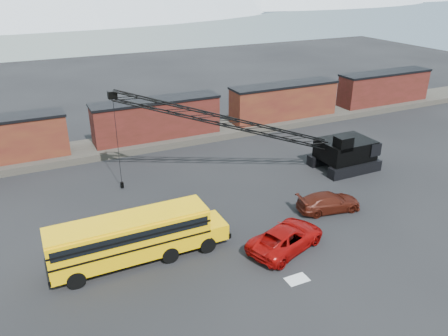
% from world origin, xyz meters
% --- Properties ---
extents(ground, '(160.00, 160.00, 0.00)m').
position_xyz_m(ground, '(0.00, 0.00, 0.00)').
color(ground, black).
rests_on(ground, ground).
extents(gravel_berm, '(120.00, 5.00, 0.70)m').
position_xyz_m(gravel_berm, '(0.00, 22.00, 0.35)').
color(gravel_berm, '#4B453E').
rests_on(gravel_berm, ground).
extents(boxcar_mid, '(13.70, 3.10, 4.17)m').
position_xyz_m(boxcar_mid, '(0.00, 22.00, 2.76)').
color(boxcar_mid, '#521A17').
rests_on(boxcar_mid, gravel_berm).
extents(boxcar_east_near, '(13.70, 3.10, 4.17)m').
position_xyz_m(boxcar_east_near, '(16.00, 22.00, 2.76)').
color(boxcar_east_near, '#491715').
rests_on(boxcar_east_near, gravel_berm).
extents(boxcar_east_far, '(13.70, 3.10, 4.17)m').
position_xyz_m(boxcar_east_far, '(32.00, 22.00, 2.76)').
color(boxcar_east_far, '#521A17').
rests_on(boxcar_east_far, gravel_berm).
extents(snow_patch, '(1.40, 0.90, 0.02)m').
position_xyz_m(snow_patch, '(0.50, -4.00, 0.01)').
color(snow_patch, silver).
rests_on(snow_patch, ground).
extents(school_bus, '(11.65, 2.65, 3.19)m').
position_xyz_m(school_bus, '(-7.72, 2.12, 1.79)').
color(school_bus, '#F9B705').
rests_on(school_bus, ground).
extents(red_pickup, '(6.49, 4.54, 1.64)m').
position_xyz_m(red_pickup, '(1.69, -0.89, 0.82)').
color(red_pickup, '#940807').
rests_on(red_pickup, ground).
extents(maroon_suv, '(5.31, 2.87, 1.46)m').
position_xyz_m(maroon_suv, '(7.47, 2.02, 0.73)').
color(maroon_suv, '#41140B').
rests_on(maroon_suv, ground).
extents(crawler_crane, '(23.33, 7.28, 8.74)m').
position_xyz_m(crawler_crane, '(3.53, 10.33, 5.16)').
color(crawler_crane, black).
rests_on(crawler_crane, ground).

